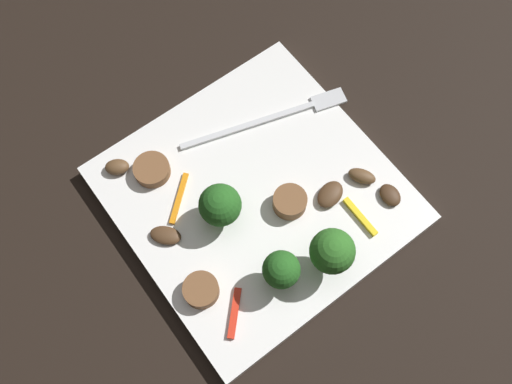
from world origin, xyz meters
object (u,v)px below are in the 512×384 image
Objects in this scene: mushroom_4 at (390,195)px; pepper_strip_3 at (234,313)px; sausage_slice_0 at (152,170)px; broccoli_floret_2 at (281,270)px; fork at (277,116)px; sausage_slice_1 at (290,202)px; sausage_slice_2 at (201,290)px; mushroom_2 at (362,176)px; mushroom_3 at (117,167)px; pepper_strip_2 at (360,217)px; mushroom_1 at (330,194)px; pepper_strip_0 at (179,198)px; mushroom_0 at (166,235)px; broccoli_floret_0 at (332,251)px; broccoli_floret_1 at (223,209)px; plate at (256,195)px.

mushroom_4 is 0.54× the size of pepper_strip_3.
broccoli_floret_2 is at bearing -77.46° from sausage_slice_0.
sausage_slice_1 is at bearing -103.63° from fork.
fork is 5.36× the size of sausage_slice_2.
sausage_slice_1 is at bearing 26.84° from pepper_strip_3.
mushroom_2 and mushroom_3 have the same top height.
sausage_slice_0 is at bearing 77.09° from sausage_slice_2.
broccoli_floret_2 is at bearing -179.68° from pepper_strip_2.
sausage_slice_0 reaches higher than mushroom_1.
mushroom_1 is at bearing -24.17° from sausage_slice_1.
mushroom_3 is 0.07m from pepper_strip_0.
sausage_slice_1 is (-0.05, -0.08, 0.01)m from fork.
sausage_slice_1 reaches higher than mushroom_3.
mushroom_1 is (-0.01, -0.10, 0.00)m from fork.
pepper_strip_3 is (0.01, -0.18, -0.00)m from mushroom_3.
fork is 3.54× the size of broccoli_floret_2.
sausage_slice_1 is 0.08m from mushroom_2.
sausage_slice_0 is (-0.04, 0.16, -0.03)m from broccoli_floret_2.
sausage_slice_0 is (-0.14, 0.02, 0.00)m from fork.
broccoli_floret_0 is at bearing -46.29° from mushroom_0.
broccoli_floret_2 is 0.17m from sausage_slice_0.
sausage_slice_1 is at bearing 164.48° from mushroom_2.
sausage_slice_1 is 0.12m from mushroom_0.
broccoli_floret_1 is 1.52× the size of sausage_slice_2.
mushroom_2 is (0.02, -0.10, 0.00)m from fork.
plate is 4.79× the size of pepper_strip_0.
pepper_strip_0 is (-0.07, 0.14, -0.04)m from broccoli_floret_0.
plate is 0.06m from broccoli_floret_1.
mushroom_2 is (0.08, 0.05, -0.03)m from broccoli_floret_0.
broccoli_floret_0 is at bearing -83.78° from plate.
pepper_strip_0 is at bearing 37.77° from mushroom_0.
broccoli_floret_2 reaches higher than pepper_strip_3.
plate is at bearing 120.81° from sausage_slice_1.
sausage_slice_0 is 0.67× the size of pepper_strip_0.
pepper_strip_0 is (-0.02, 0.04, -0.03)m from broccoli_floret_1.
sausage_slice_0 is at bearing 102.54° from broccoli_floret_2.
broccoli_floret_1 is 1.39× the size of sausage_slice_0.
broccoli_floret_2 is at bearing -84.55° from broccoli_floret_1.
plate is at bearing 139.65° from mushroom_1.
broccoli_floret_0 is 1.31× the size of pepper_strip_2.
plate is 4.31× the size of broccoli_floret_0.
mushroom_4 is at bearing -9.42° from sausage_slice_2.
mushroom_4 is at bearing -43.23° from sausage_slice_0.
mushroom_2 is at bearing -39.15° from mushroom_3.
pepper_strip_2 reaches higher than pepper_strip_0.
broccoli_floret_2 reaches higher than sausage_slice_0.
sausage_slice_2 is 0.15m from mushroom_3.
broccoli_floret_2 is 1.10× the size of pepper_strip_2.
mushroom_4 is at bearing -43.07° from mushroom_3.
pepper_strip_0 is 0.18m from pepper_strip_2.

